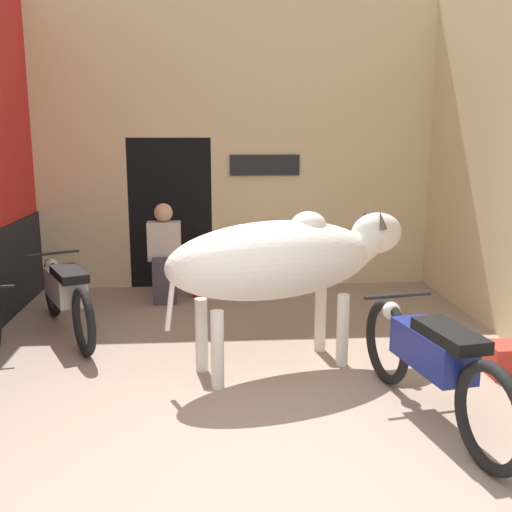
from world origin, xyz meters
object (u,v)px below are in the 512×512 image
Objects in this scene: motorcycle_near at (432,359)px; motorcycle_far at (66,292)px; crate at (512,359)px; plastic_stool at (201,278)px; shopkeeper_seated at (164,250)px; cow at (283,259)px.

motorcycle_far is at bearing 145.33° from motorcycle_near.
motorcycle_far reaches higher than crate.
motorcycle_far is 4.10× the size of plastic_stool.
plastic_stool is at bearing 135.35° from crate.
shopkeeper_seated reaches higher than crate.
shopkeeper_seated is 4.13m from crate.
motorcycle_far is 1.93m from plastic_stool.
cow is 5.36× the size of crate.
shopkeeper_seated reaches higher than motorcycle_far.
motorcycle_near is 1.08× the size of motorcycle_far.
cow is 2.55m from shopkeeper_seated.
shopkeeper_seated is 2.81× the size of crate.
cow is 4.97× the size of plastic_stool.
plastic_stool is at bearing 44.19° from motorcycle_far.
cow reaches higher than crate.
motorcycle_far is 1.51m from shopkeeper_seated.
plastic_stool is (-1.74, 3.50, -0.22)m from motorcycle_near.
motorcycle_far is at bearing 154.11° from cow.
cow reaches higher than shopkeeper_seated.
cow is at bearing 130.88° from motorcycle_near.
shopkeeper_seated is at bearing 141.49° from crate.
plastic_stool is 1.08× the size of crate.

